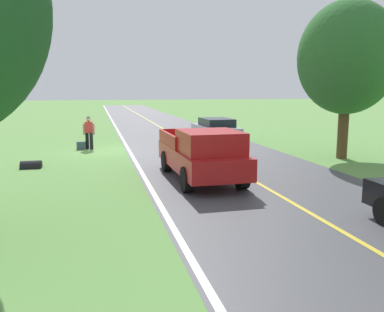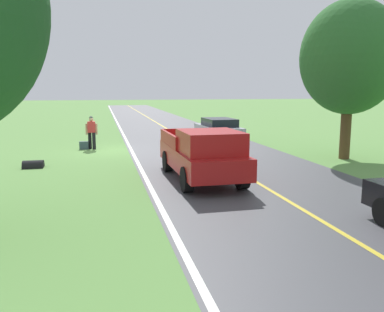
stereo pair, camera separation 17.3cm
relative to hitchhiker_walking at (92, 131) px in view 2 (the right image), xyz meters
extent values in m
plane|color=#609347|center=(-0.97, 0.77, -0.98)|extent=(200.00, 200.00, 0.00)
cube|color=#47474C|center=(-5.63, 0.77, -0.98)|extent=(7.62, 120.00, 0.00)
cube|color=silver|center=(-2.00, 0.77, -0.98)|extent=(0.16, 117.60, 0.00)
cube|color=gold|center=(-5.63, 0.77, -0.98)|extent=(0.14, 117.60, 0.00)
cylinder|color=black|center=(-0.11, 0.15, -0.54)|extent=(0.18, 0.18, 0.88)
cylinder|color=black|center=(0.11, -0.09, -0.54)|extent=(0.18, 0.18, 0.88)
cube|color=red|center=(0.00, 0.03, 0.19)|extent=(0.41, 0.27, 0.58)
sphere|color=tan|center=(0.00, 0.03, 0.59)|extent=(0.23, 0.23, 0.23)
sphere|color=#4C564C|center=(0.00, 0.03, 0.67)|extent=(0.20, 0.20, 0.20)
cube|color=#591E19|center=(0.00, -0.17, 0.22)|extent=(0.32, 0.21, 0.44)
cylinder|color=tan|center=(-0.26, 0.06, 0.08)|extent=(0.10, 0.10, 0.58)
cylinder|color=tan|center=(0.26, 0.05, 0.08)|extent=(0.10, 0.10, 0.58)
cube|color=#384C56|center=(0.42, 0.07, -0.77)|extent=(0.46, 0.21, 0.42)
cube|color=#B21919|center=(-3.89, 8.33, -0.23)|extent=(2.11, 5.44, 0.70)
cube|color=#B21919|center=(-3.92, 9.52, 0.48)|extent=(1.88, 2.20, 0.72)
cube|color=black|center=(-3.92, 9.52, 0.55)|extent=(1.71, 1.33, 0.43)
cube|color=#B21919|center=(-4.81, 7.23, 0.34)|extent=(0.16, 3.03, 0.45)
cube|color=#B21919|center=(-2.93, 7.27, 0.34)|extent=(0.16, 3.03, 0.45)
cube|color=#B21919|center=(-3.84, 5.74, 0.34)|extent=(1.84, 0.14, 0.45)
cylinder|color=black|center=(-4.83, 10.06, -0.58)|extent=(0.32, 0.81, 0.80)
cylinder|color=black|center=(-3.03, 10.10, -0.58)|extent=(0.32, 0.81, 0.80)
cylinder|color=black|center=(-4.76, 6.76, -0.58)|extent=(0.32, 0.81, 0.80)
cylinder|color=black|center=(-2.96, 6.80, -0.58)|extent=(0.32, 0.81, 0.80)
cylinder|color=brown|center=(-11.31, 5.65, 0.36)|extent=(0.47, 0.47, 2.68)
ellipsoid|color=#2D662D|center=(-11.31, 5.65, 3.54)|extent=(4.35, 4.35, 5.00)
cube|color=#B2B7C1|center=(-7.42, -1.59, -0.34)|extent=(2.00, 4.46, 0.62)
cube|color=black|center=(-7.43, -1.39, 0.20)|extent=(1.71, 2.43, 0.46)
cylinder|color=black|center=(-6.53, -2.96, -0.65)|extent=(0.26, 0.67, 0.66)
cylinder|color=black|center=(-8.21, -3.02, -0.65)|extent=(0.26, 0.67, 0.66)
cylinder|color=black|center=(-6.62, -0.16, -0.65)|extent=(0.26, 0.67, 0.66)
cylinder|color=black|center=(-8.31, -0.22, -0.65)|extent=(0.26, 0.67, 0.66)
cylinder|color=black|center=(2.23, 4.86, -0.98)|extent=(0.80, 0.60, 0.60)
camera|label=1|loc=(-0.35, 22.04, 2.17)|focal=38.15mm
camera|label=2|loc=(-0.52, 22.08, 2.17)|focal=38.15mm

